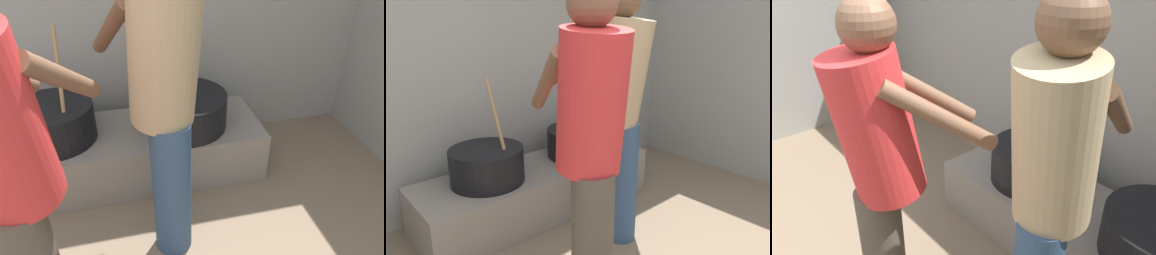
% 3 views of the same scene
% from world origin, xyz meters
% --- Properties ---
extents(block_enclosure_rear, '(4.97, 0.20, 2.00)m').
position_xyz_m(block_enclosure_rear, '(0.00, 2.34, 1.00)').
color(block_enclosure_rear, gray).
rests_on(block_enclosure_rear, ground_plane).
extents(hearth_ledge, '(1.84, 0.60, 0.36)m').
position_xyz_m(hearth_ledge, '(0.42, 1.82, 0.18)').
color(hearth_ledge, slate).
rests_on(hearth_ledge, ground_plane).
extents(cooking_pot_main, '(0.50, 0.50, 0.70)m').
position_xyz_m(cooking_pot_main, '(0.00, 1.83, 0.49)').
color(cooking_pot_main, black).
rests_on(cooking_pot_main, hearth_ledge).
extents(cooking_pot_secondary, '(0.55, 0.55, 0.23)m').
position_xyz_m(cooking_pot_secondary, '(0.83, 1.81, 0.48)').
color(cooking_pot_secondary, black).
rests_on(cooking_pot_secondary, hearth_ledge).
extents(cook_in_tan_shirt, '(0.50, 0.74, 1.66)m').
position_xyz_m(cook_in_tan_shirt, '(0.61, 1.18, 0.95)').
color(cook_in_tan_shirt, navy).
rests_on(cook_in_tan_shirt, ground_plane).
extents(cook_in_red_shirt, '(0.54, 0.73, 1.60)m').
position_xyz_m(cook_in_red_shirt, '(0.01, 0.81, 0.91)').
color(cook_in_red_shirt, '#4C4238').
rests_on(cook_in_red_shirt, ground_plane).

